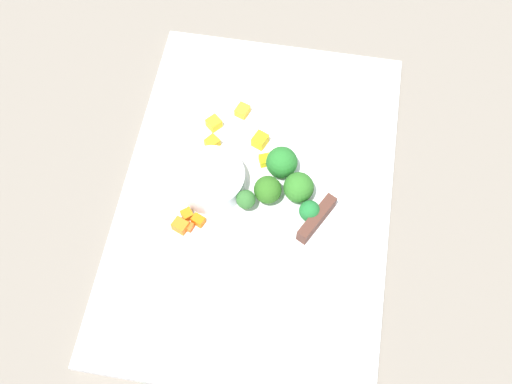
% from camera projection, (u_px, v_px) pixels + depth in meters
% --- Properties ---
extents(ground_plane, '(4.00, 4.00, 0.00)m').
position_uv_depth(ground_plane, '(256.00, 199.00, 0.86)').
color(ground_plane, gray).
extents(cutting_board, '(0.53, 0.36, 0.01)m').
position_uv_depth(cutting_board, '(256.00, 197.00, 0.85)').
color(cutting_board, white).
rests_on(cutting_board, ground_plane).
extents(prep_bowl, '(0.09, 0.09, 0.03)m').
position_uv_depth(prep_bowl, '(211.00, 180.00, 0.84)').
color(prep_bowl, silver).
rests_on(prep_bowl, cutting_board).
extents(chef_knife, '(0.30, 0.17, 0.02)m').
position_uv_depth(chef_knife, '(289.00, 255.00, 0.80)').
color(chef_knife, silver).
rests_on(chef_knife, cutting_board).
extents(carrot_dice_0, '(0.01, 0.01, 0.01)m').
position_uv_depth(carrot_dice_0, '(189.00, 227.00, 0.82)').
color(carrot_dice_0, orange).
rests_on(carrot_dice_0, cutting_board).
extents(carrot_dice_1, '(0.02, 0.02, 0.01)m').
position_uv_depth(carrot_dice_1, '(187.00, 215.00, 0.83)').
color(carrot_dice_1, orange).
rests_on(carrot_dice_1, cutting_board).
extents(carrot_dice_2, '(0.02, 0.02, 0.01)m').
position_uv_depth(carrot_dice_2, '(180.00, 226.00, 0.82)').
color(carrot_dice_2, orange).
rests_on(carrot_dice_2, cutting_board).
extents(carrot_dice_3, '(0.02, 0.02, 0.01)m').
position_uv_depth(carrot_dice_3, '(198.00, 220.00, 0.82)').
color(carrot_dice_3, orange).
rests_on(carrot_dice_3, cutting_board).
extents(pepper_dice_0, '(0.02, 0.02, 0.01)m').
position_uv_depth(pepper_dice_0, '(212.00, 143.00, 0.88)').
color(pepper_dice_0, yellow).
rests_on(pepper_dice_0, cutting_board).
extents(pepper_dice_1, '(0.02, 0.02, 0.01)m').
position_uv_depth(pepper_dice_1, '(266.00, 160.00, 0.87)').
color(pepper_dice_1, yellow).
rests_on(pepper_dice_1, cutting_board).
extents(pepper_dice_2, '(0.03, 0.02, 0.02)m').
position_uv_depth(pepper_dice_2, '(260.00, 140.00, 0.88)').
color(pepper_dice_2, yellow).
rests_on(pepper_dice_2, cutting_board).
extents(pepper_dice_3, '(0.02, 0.02, 0.01)m').
position_uv_depth(pepper_dice_3, '(242.00, 111.00, 0.90)').
color(pepper_dice_3, yellow).
rests_on(pepper_dice_3, cutting_board).
extents(pepper_dice_4, '(0.02, 0.02, 0.01)m').
position_uv_depth(pepper_dice_4, '(214.00, 123.00, 0.89)').
color(pepper_dice_4, yellow).
rests_on(pepper_dice_4, cutting_board).
extents(broccoli_floret_0, '(0.04, 0.04, 0.04)m').
position_uv_depth(broccoli_floret_0, '(299.00, 188.00, 0.83)').
color(broccoli_floret_0, '#80C25F').
rests_on(broccoli_floret_0, cutting_board).
extents(broccoli_floret_1, '(0.04, 0.04, 0.04)m').
position_uv_depth(broccoli_floret_1, '(268.00, 189.00, 0.83)').
color(broccoli_floret_1, '#97AC5F').
rests_on(broccoli_floret_1, cutting_board).
extents(broccoli_floret_2, '(0.04, 0.04, 0.04)m').
position_uv_depth(broccoli_floret_2, '(282.00, 162.00, 0.85)').
color(broccoli_floret_2, '#85BE5F').
rests_on(broccoli_floret_2, cutting_board).
extents(broccoli_floret_3, '(0.03, 0.03, 0.03)m').
position_uv_depth(broccoli_floret_3, '(310.00, 211.00, 0.82)').
color(broccoli_floret_3, '#98BE58').
rests_on(broccoli_floret_3, cutting_board).
extents(broccoli_floret_4, '(0.03, 0.03, 0.03)m').
position_uv_depth(broccoli_floret_4, '(246.00, 200.00, 0.82)').
color(broccoli_floret_4, '#83AB59').
rests_on(broccoli_floret_4, cutting_board).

